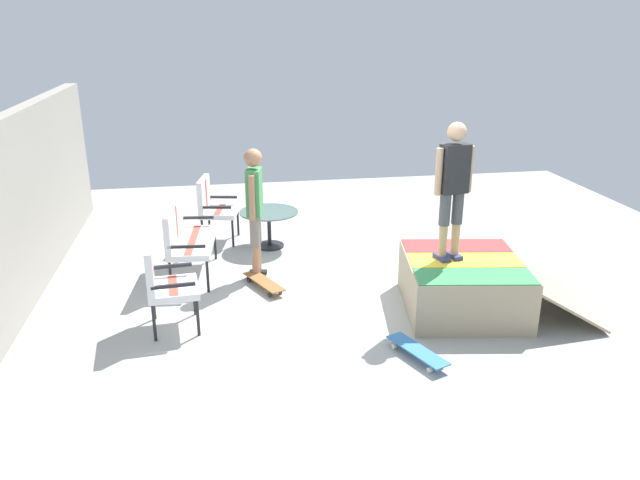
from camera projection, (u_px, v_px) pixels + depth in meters
The scene contains 11 objects.
ground_plane at pixel (351, 300), 7.89m from camera, with size 12.00×12.00×0.10m, color #A8A8A3.
back_wall_cinderblock at pixel (1, 228), 6.85m from camera, with size 9.00×0.20×2.29m.
skate_ramp at pixel (466, 284), 7.44m from camera, with size 1.80×2.40×0.64m.
patio_bench at pixel (184, 233), 8.31m from camera, with size 1.29×0.66×1.02m.
patio_chair_near_house at pixel (212, 204), 9.64m from camera, with size 0.71×0.66×1.02m.
patio_chair_by_wall at pixel (162, 279), 6.85m from camera, with size 0.67×0.61×1.02m.
patio_table at pixel (269, 222), 9.46m from camera, with size 0.90×0.90×0.57m.
person_watching at pixel (255, 203), 8.12m from camera, with size 0.47×0.30×1.77m.
person_skater at pixel (453, 182), 7.05m from camera, with size 0.29×0.47×1.62m.
skateboard_by_bench at pixel (264, 282), 8.08m from camera, with size 0.81×0.52×0.10m.
skateboard_spare at pixel (417, 351), 6.41m from camera, with size 0.82×0.49×0.10m.
Camera 1 is at (-7.00, 1.60, 3.33)m, focal length 34.65 mm.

